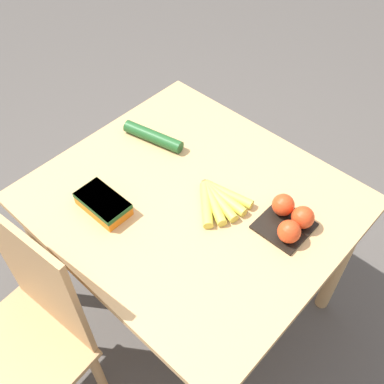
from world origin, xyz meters
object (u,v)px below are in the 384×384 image
object	(u,v)px
tomato_pack	(290,219)
carrot_bag	(103,203)
cucumber_near	(153,136)
banana_bunch	(218,200)
chair	(28,338)

from	to	relation	value
tomato_pack	carrot_bag	world-z (taller)	tomato_pack
cucumber_near	tomato_pack	bearing A→B (deg)	-178.80
banana_bunch	carrot_bag	size ratio (longest dim) A/B	1.08
carrot_bag	cucumber_near	bearing A→B (deg)	-70.83
chair	carrot_bag	world-z (taller)	chair
chair	banana_bunch	size ratio (longest dim) A/B	4.96
banana_bunch	carrot_bag	bearing A→B (deg)	46.68
banana_bunch	carrot_bag	xyz separation A→B (m)	(0.27, 0.29, 0.01)
tomato_pack	cucumber_near	bearing A→B (deg)	1.20
carrot_bag	tomato_pack	bearing A→B (deg)	-144.21
banana_bunch	tomato_pack	size ratio (longest dim) A/B	1.22
carrot_bag	cucumber_near	distance (m)	0.38
chair	tomato_pack	xyz separation A→B (m)	(-0.45, -0.79, 0.29)
chair	tomato_pack	bearing A→B (deg)	55.94
tomato_pack	cucumber_near	size ratio (longest dim) A/B	0.64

